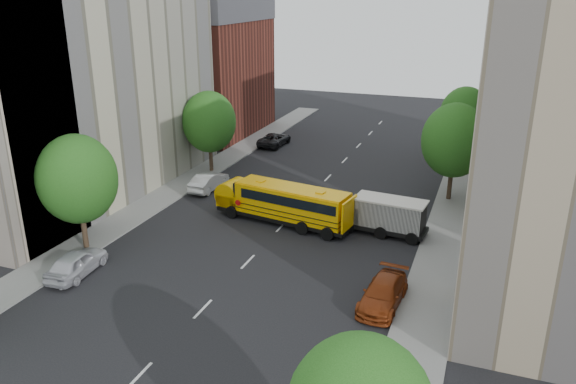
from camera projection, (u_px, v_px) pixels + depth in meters
The scene contains 19 objects.
ground at pixel (260, 249), 37.77m from camera, with size 120.00×120.00×0.00m, color black.
sidewalk_left at pixel (155, 202), 45.91m from camera, with size 3.00×80.00×0.12m, color slate.
sidewalk_right at pixel (443, 244), 38.39m from camera, with size 3.00×80.00×0.12m, color slate.
lane_markings at pixel (307, 199), 46.57m from camera, with size 0.15×64.00×0.01m, color silver.
building_left_cream at pixel (83, 73), 45.50m from camera, with size 10.00×26.00×20.00m, color #B8B394.
building_left_redbrick at pixel (212, 78), 66.07m from camera, with size 10.00×15.00×13.00m, color maroon.
building_right_far at pixel (553, 85), 46.40m from camera, with size 10.00×22.00×18.00m, color #C4AF98.
building_right_sidewall at pixel (564, 110), 36.71m from camera, with size 10.10×0.30×18.00m, color brown.
street_tree_1 at pixel (77, 179), 36.14m from camera, with size 5.12×5.12×7.90m.
street_tree_2 at pixel (209, 122), 52.03m from camera, with size 4.99×4.99×7.71m.
street_tree_4 at pixel (454, 141), 44.75m from camera, with size 5.25×5.25×8.10m.
street_tree_5 at pixel (465, 115), 55.44m from camera, with size 4.86×4.86×7.51m.
school_bus at pixel (283, 201), 41.51m from camera, with size 10.87×4.07×3.00m.
safari_truck at pixel (384, 215), 39.73m from camera, with size 6.40×2.88×2.66m.
parked_car_0 at pixel (77, 263), 34.18m from camera, with size 1.84×4.58×1.56m, color silver.
parked_car_1 at pixel (209, 181), 48.60m from camera, with size 1.60×4.59×1.51m, color silver.
parked_car_2 at pixel (274, 139), 62.25m from camera, with size 2.34×5.09×1.41m, color black.
parked_car_3 at pixel (383, 293), 30.89m from camera, with size 2.01×4.94×1.43m, color maroon.
parked_car_5 at pixel (441, 145), 60.28m from camera, with size 1.41×4.05×1.34m, color gray.
Camera 1 is at (13.66, -31.35, 16.58)m, focal length 35.00 mm.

